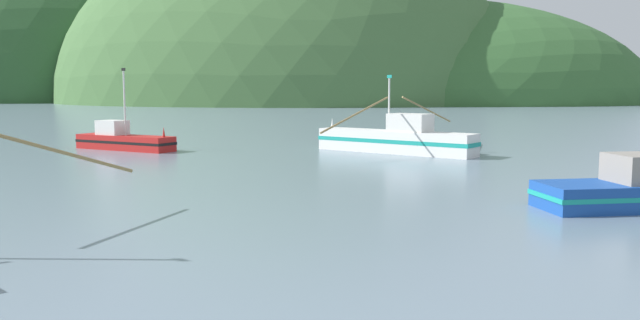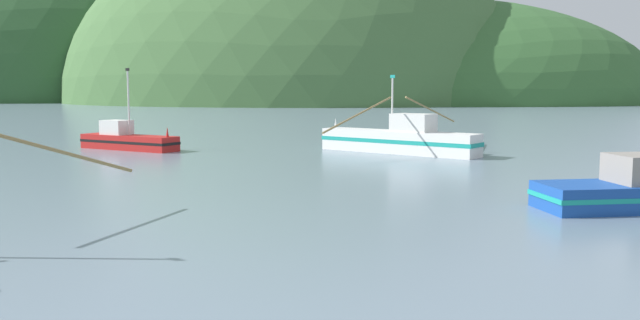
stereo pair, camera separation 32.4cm
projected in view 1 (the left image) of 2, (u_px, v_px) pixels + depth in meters
hill_far_center at (4, 100)px, 231.67m from camera, size 145.53×116.43×104.89m
hill_mid_right at (284, 102)px, 194.60m from camera, size 138.54×110.83×106.92m
hill_mid_left at (191, 99)px, 248.73m from camera, size 123.77×99.02×81.49m
hill_far_left at (419, 102)px, 199.57m from camera, size 134.50×107.60×61.78m
fishing_boat_red at (123, 140)px, 45.36m from camera, size 8.21×3.99×5.73m
fishing_boat_white at (396, 139)px, 43.06m from camera, size 11.23×14.91×5.21m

